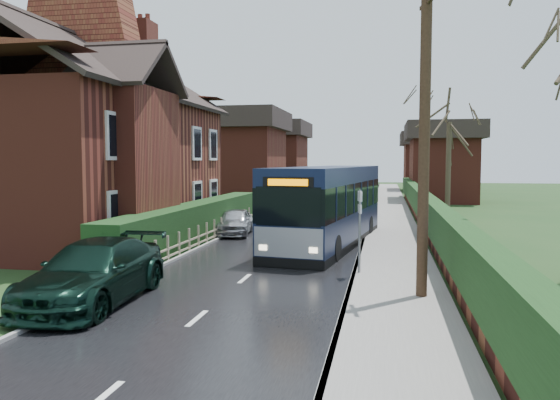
% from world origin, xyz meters
% --- Properties ---
extents(ground, '(140.00, 140.00, 0.00)m').
position_xyz_m(ground, '(0.00, 0.00, 0.00)').
color(ground, '#263E1A').
rests_on(ground, ground).
extents(road, '(6.00, 100.00, 0.02)m').
position_xyz_m(road, '(0.00, 10.00, 0.01)').
color(road, black).
rests_on(road, ground).
extents(pavement, '(2.50, 100.00, 0.14)m').
position_xyz_m(pavement, '(4.25, 10.00, 0.07)').
color(pavement, slate).
rests_on(pavement, ground).
extents(kerb_right, '(0.12, 100.00, 0.14)m').
position_xyz_m(kerb_right, '(3.05, 10.00, 0.07)').
color(kerb_right, gray).
rests_on(kerb_right, ground).
extents(kerb_left, '(0.12, 100.00, 0.10)m').
position_xyz_m(kerb_left, '(-3.05, 10.00, 0.05)').
color(kerb_left, gray).
rests_on(kerb_left, ground).
extents(front_hedge, '(1.20, 16.00, 1.60)m').
position_xyz_m(front_hedge, '(-3.90, 5.00, 0.80)').
color(front_hedge, black).
rests_on(front_hedge, ground).
extents(picket_fence, '(0.10, 16.00, 0.90)m').
position_xyz_m(picket_fence, '(-3.15, 5.00, 0.45)').
color(picket_fence, '#998F67').
rests_on(picket_fence, ground).
extents(right_wall_hedge, '(0.60, 50.00, 1.80)m').
position_xyz_m(right_wall_hedge, '(5.80, 10.00, 1.02)').
color(right_wall_hedge, maroon).
rests_on(right_wall_hedge, ground).
extents(brick_house, '(9.30, 14.60, 10.30)m').
position_xyz_m(brick_house, '(-8.73, 4.78, 4.38)').
color(brick_house, maroon).
rests_on(brick_house, ground).
extents(bus, '(3.78, 10.57, 3.14)m').
position_xyz_m(bus, '(1.68, 4.67, 1.56)').
color(bus, black).
rests_on(bus, ground).
extents(car_silver, '(1.89, 3.73, 1.22)m').
position_xyz_m(car_silver, '(-2.80, 6.98, 0.61)').
color(car_silver, '#B3B3B8').
rests_on(car_silver, ground).
extents(car_green, '(2.27, 5.15, 1.47)m').
position_xyz_m(car_green, '(-2.86, -5.16, 0.74)').
color(car_green, black).
rests_on(car_green, ground).
extents(car_distant, '(2.72, 4.18, 1.30)m').
position_xyz_m(car_distant, '(1.34, 42.32, 0.65)').
color(car_distant, black).
rests_on(car_distant, ground).
extents(bus_stop_sign, '(0.15, 0.38, 2.54)m').
position_xyz_m(bus_stop_sign, '(3.20, -1.08, 1.67)').
color(bus_stop_sign, slate).
rests_on(bus_stop_sign, ground).
extents(telegraph_pole, '(0.28, 0.97, 7.57)m').
position_xyz_m(telegraph_pole, '(4.80, -3.56, 3.83)').
color(telegraph_pole, black).
rests_on(telegraph_pole, ground).
extents(tree_right_far, '(4.16, 4.16, 8.04)m').
position_xyz_m(tree_right_far, '(7.53, 16.52, 6.01)').
color(tree_right_far, '#392E21').
rests_on(tree_right_far, ground).
extents(tree_house_side, '(4.05, 4.05, 9.22)m').
position_xyz_m(tree_house_side, '(-10.59, 18.00, 6.88)').
color(tree_house_side, '#31251D').
rests_on(tree_house_side, ground).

